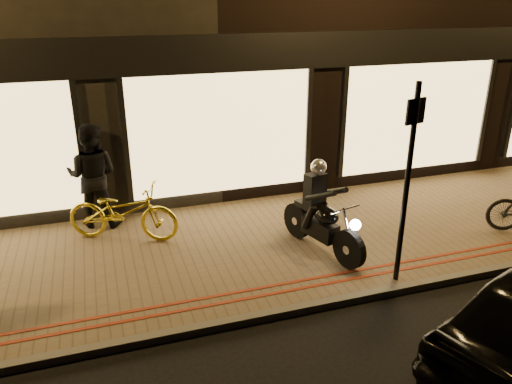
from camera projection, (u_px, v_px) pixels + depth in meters
ground at (295, 316)px, 6.96m from camera, size 90.00×90.00×0.00m
sidewalk at (252, 248)px, 8.70m from camera, size 50.00×4.00×0.12m
kerb_stone at (294, 310)px, 6.98m from camera, size 50.00×0.14×0.12m
red_kerb_lines at (281, 288)px, 7.40m from camera, size 50.00×0.26×0.01m
motorcycle at (321, 217)px, 8.28m from camera, size 0.76×1.90×1.59m
sign_post at (408, 176)px, 7.02m from camera, size 0.35×0.12×3.00m
bicycle_gold at (123, 212)px, 8.71m from camera, size 2.08×1.45×1.04m
person_dark at (93, 176)px, 9.11m from camera, size 1.13×1.00×1.95m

